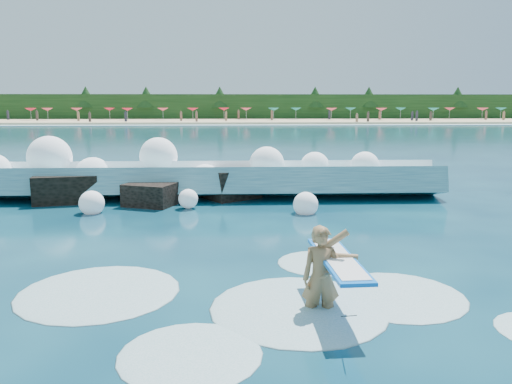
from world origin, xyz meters
TOP-DOWN VIEW (x-y plane):
  - ground at (0.00, 0.00)m, footprint 200.00×200.00m
  - beach at (0.00, 78.00)m, footprint 140.00×20.00m
  - wet_band at (0.00, 67.00)m, footprint 140.00×5.00m
  - treeline at (0.00, 88.00)m, footprint 140.00×4.00m
  - breaking_wave at (-0.87, 8.03)m, footprint 18.47×2.86m
  - rock_cluster at (-2.23, 7.11)m, footprint 8.00×3.12m
  - surfer_with_board at (2.44, -2.49)m, footprint 0.93×2.90m
  - wave_spray at (-1.97, 7.91)m, footprint 14.56×4.71m
  - surf_foam at (1.32, -2.05)m, footprint 9.34×5.74m
  - beach_umbrellas at (0.16, 80.32)m, footprint 112.54×6.81m
  - beachgoers at (-9.12, 74.24)m, footprint 101.65×13.11m

SIDE VIEW (x-z plane):
  - ground at x=0.00m, z-range 0.00..0.00m
  - surf_foam at x=1.32m, z-range -0.08..0.08m
  - wet_band at x=0.00m, z-range 0.00..0.08m
  - beach at x=0.00m, z-range 0.00..0.40m
  - rock_cluster at x=-2.23m, z-range -0.22..1.00m
  - breaking_wave at x=-0.87m, z-range -0.24..1.35m
  - surfer_with_board at x=2.44m, z-range -0.23..1.51m
  - wave_spray at x=-1.97m, z-range -0.09..2.23m
  - beachgoers at x=-9.12m, z-range 0.15..2.08m
  - beach_umbrellas at x=0.16m, z-range 2.00..2.50m
  - treeline at x=0.00m, z-range 0.00..5.00m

